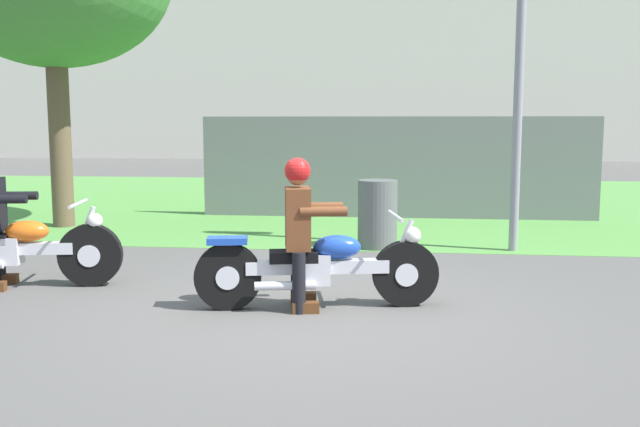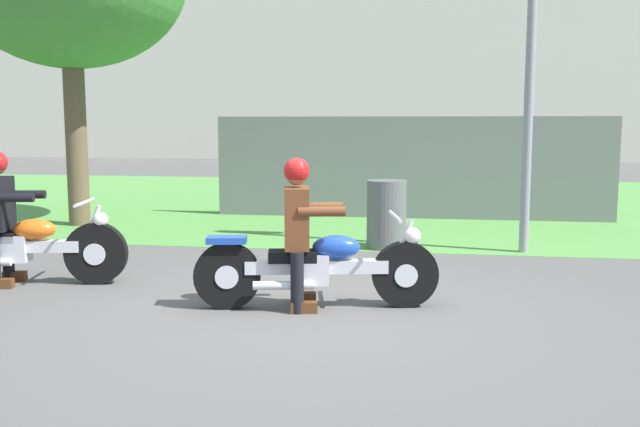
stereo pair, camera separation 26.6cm
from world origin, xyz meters
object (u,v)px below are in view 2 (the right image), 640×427
(motorcycle_lead, at_px, (317,267))
(rider_follow, at_px, (0,207))
(motorcycle_follow, at_px, (19,247))
(rider_lead, at_px, (299,221))
(trash_can, at_px, (386,214))

(motorcycle_lead, height_order, rider_follow, rider_follow)
(motorcycle_follow, distance_m, rider_follow, 0.46)
(rider_lead, bearing_deg, motorcycle_follow, 160.21)
(motorcycle_follow, height_order, trash_can, trash_can)
(motorcycle_lead, relative_size, rider_follow, 1.58)
(rider_lead, bearing_deg, trash_can, 68.45)
(trash_can, bearing_deg, motorcycle_lead, -97.62)
(rider_lead, bearing_deg, rider_follow, 161.17)
(motorcycle_follow, bearing_deg, rider_lead, -19.79)
(motorcycle_lead, bearing_deg, rider_follow, 162.04)
(rider_follow, xyz_separation_m, trash_can, (3.84, 2.80, -0.36))
(rider_follow, height_order, trash_can, rider_follow)
(rider_lead, relative_size, trash_can, 1.50)
(rider_lead, xyz_separation_m, motorcycle_follow, (-3.08, 0.47, -0.41))
(motorcycle_lead, bearing_deg, rider_lead, 179.14)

